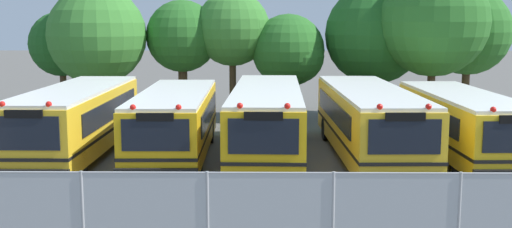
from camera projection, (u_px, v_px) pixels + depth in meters
The scene contains 16 objects.
ground_plane at pixel (269, 157), 23.08m from camera, with size 160.00×160.00×0.00m, color #595651.
school_bus_0 at pixel (76, 119), 22.89m from camera, with size 2.61×9.97×2.69m.
school_bus_1 at pixel (175, 121), 22.71m from camera, with size 2.62×9.36×2.58m.
school_bus_2 at pixel (267, 119), 22.68m from camera, with size 2.74×10.75×2.72m.
school_bus_3 at pixel (369, 120), 22.71m from camera, with size 2.80×10.72×2.69m.
school_bus_4 at pixel (462, 123), 22.54m from camera, with size 2.69×9.35×2.53m.
tree_0 at pixel (63, 44), 31.77m from camera, with size 3.28×3.28×5.44m.
tree_1 at pixel (98, 34), 30.94m from camera, with size 4.90×4.90×6.69m.
tree_2 at pixel (183, 36), 31.92m from camera, with size 3.69×3.69×6.04m.
tree_3 at pixel (235, 29), 31.65m from camera, with size 3.81×3.81×6.48m.
tree_4 at pixel (291, 52), 31.37m from camera, with size 3.67×3.67×5.32m.
tree_5 at pixel (373, 34), 31.44m from camera, with size 5.03×5.03×6.81m.
tree_6 at pixel (434, 20), 29.32m from camera, with size 5.17×5.17×7.51m.
tree_7 at pixel (469, 31), 31.50m from camera, with size 4.35×4.35×6.59m.
chainlink_fence at pixel (270, 211), 13.38m from camera, with size 18.94×0.07×1.83m.
traffic_cone at pixel (5, 220), 15.02m from camera, with size 0.37×0.37×0.49m, color #EA5914.
Camera 1 is at (-0.25, -22.59, 5.02)m, focal length 43.78 mm.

